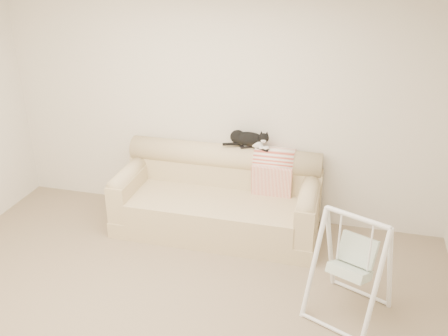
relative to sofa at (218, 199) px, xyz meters
name	(u,v)px	position (x,y,z in m)	size (l,w,h in m)	color
ground_plane	(162,321)	(-0.06, -1.62, -0.35)	(5.00, 5.00, 0.00)	#7D6C57
room_shell	(152,156)	(-0.06, -1.62, 1.18)	(5.04, 4.04, 2.60)	silver
sofa	(218,199)	(0.00, 0.00, 0.00)	(2.20, 0.93, 0.90)	#C1B188
remote_a	(248,146)	(0.27, 0.25, 0.56)	(0.18, 0.13, 0.03)	black
remote_b	(261,149)	(0.43, 0.21, 0.56)	(0.18, 0.10, 0.02)	black
tuxedo_cat	(248,139)	(0.27, 0.25, 0.65)	(0.51, 0.19, 0.20)	black
throw_blanket	(274,165)	(0.57, 0.23, 0.37)	(0.43, 0.38, 0.58)	#CD4B37
baby_swing	(352,265)	(1.45, -1.09, 0.13)	(0.79, 0.81, 0.97)	white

